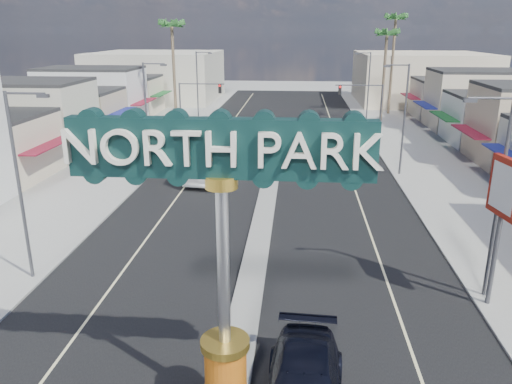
% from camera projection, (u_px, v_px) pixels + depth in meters
% --- Properties ---
extents(ground, '(160.00, 160.00, 0.00)m').
position_uv_depth(ground, '(272.00, 172.00, 42.35)').
color(ground, gray).
rests_on(ground, ground).
extents(road, '(20.00, 120.00, 0.01)m').
position_uv_depth(road, '(272.00, 172.00, 42.35)').
color(road, black).
rests_on(road, ground).
extents(median_island, '(1.30, 30.00, 0.16)m').
position_uv_depth(median_island, '(257.00, 250.00, 27.16)').
color(median_island, gray).
rests_on(median_island, ground).
extents(sidewalk_left, '(8.00, 120.00, 0.12)m').
position_uv_depth(sidewalk_left, '(112.00, 168.00, 43.43)').
color(sidewalk_left, gray).
rests_on(sidewalk_left, ground).
extents(sidewalk_right, '(8.00, 120.00, 0.12)m').
position_uv_depth(sidewalk_right, '(441.00, 175.00, 41.23)').
color(sidewalk_right, gray).
rests_on(sidewalk_right, ground).
extents(storefront_row_left, '(12.00, 42.00, 6.00)m').
position_uv_depth(storefront_row_left, '(64.00, 110.00, 55.63)').
color(storefront_row_left, beige).
rests_on(storefront_row_left, ground).
extents(storefront_row_right, '(12.00, 42.00, 6.00)m').
position_uv_depth(storefront_row_right, '(509.00, 116.00, 51.86)').
color(storefront_row_right, '#B7B29E').
rests_on(storefront_row_right, ground).
extents(backdrop_far_left, '(20.00, 20.00, 8.00)m').
position_uv_depth(backdrop_far_left, '(158.00, 76.00, 85.49)').
color(backdrop_far_left, '#B7B29E').
rests_on(backdrop_far_left, ground).
extents(backdrop_far_right, '(20.00, 20.00, 8.00)m').
position_uv_depth(backdrop_far_right, '(420.00, 78.00, 82.04)').
color(backdrop_far_right, beige).
rests_on(backdrop_far_right, ground).
extents(gateway_sign, '(8.20, 1.50, 9.15)m').
position_uv_depth(gateway_sign, '(223.00, 238.00, 13.96)').
color(gateway_sign, '#CB590F').
rests_on(gateway_sign, median_island).
extents(traffic_signal_left, '(5.09, 0.45, 6.00)m').
position_uv_depth(traffic_signal_left, '(196.00, 99.00, 55.01)').
color(traffic_signal_left, '#47474C').
rests_on(traffic_signal_left, ground).
extents(traffic_signal_right, '(5.09, 0.45, 6.00)m').
position_uv_depth(traffic_signal_right, '(365.00, 101.00, 53.57)').
color(traffic_signal_right, '#47474C').
rests_on(traffic_signal_right, ground).
extents(streetlight_l_near, '(2.03, 0.22, 9.00)m').
position_uv_depth(streetlight_l_near, '(21.00, 178.00, 22.65)').
color(streetlight_l_near, '#47474C').
rests_on(streetlight_l_near, ground).
extents(streetlight_l_mid, '(2.03, 0.22, 9.00)m').
position_uv_depth(streetlight_l_mid, '(148.00, 111.00, 41.60)').
color(streetlight_l_mid, '#47474C').
rests_on(streetlight_l_mid, ground).
extents(streetlight_l_far, '(2.03, 0.22, 9.00)m').
position_uv_depth(streetlight_l_far, '(199.00, 84.00, 62.45)').
color(streetlight_l_far, '#47474C').
rests_on(streetlight_l_far, ground).
extents(streetlight_r_near, '(2.03, 0.22, 9.00)m').
position_uv_depth(streetlight_r_near, '(496.00, 190.00, 21.01)').
color(streetlight_r_near, '#47474C').
rests_on(streetlight_r_near, ground).
extents(streetlight_r_mid, '(2.03, 0.22, 9.00)m').
position_uv_depth(streetlight_r_mid, '(403.00, 114.00, 39.97)').
color(streetlight_r_mid, '#47474C').
rests_on(streetlight_r_mid, ground).
extents(streetlight_r_far, '(2.03, 0.22, 9.00)m').
position_uv_depth(streetlight_r_far, '(367.00, 85.00, 60.82)').
color(streetlight_r_far, '#47474C').
rests_on(streetlight_r_far, ground).
extents(palm_left_far, '(2.60, 2.60, 13.10)m').
position_uv_depth(palm_left_far, '(172.00, 30.00, 58.77)').
color(palm_left_far, brown).
rests_on(palm_left_far, ground).
extents(palm_right_mid, '(2.60, 2.60, 12.10)m').
position_uv_depth(palm_right_mid, '(387.00, 38.00, 62.70)').
color(palm_right_mid, brown).
rests_on(palm_right_mid, ground).
extents(palm_right_far, '(2.60, 2.60, 14.10)m').
position_uv_depth(palm_right_far, '(396.00, 23.00, 67.67)').
color(palm_right_far, brown).
rests_on(palm_right_far, ground).
extents(car_parked_left, '(2.09, 4.44, 1.47)m').
position_uv_depth(car_parked_left, '(177.00, 158.00, 43.89)').
color(car_parked_left, '#5A5A5E').
rests_on(car_parked_left, ground).
extents(car_parked_right, '(2.47, 5.45, 1.74)m').
position_uv_depth(car_parked_right, '(354.00, 144.00, 48.93)').
color(car_parked_right, silver).
rests_on(car_parked_right, ground).
extents(city_bus, '(4.17, 11.96, 3.26)m').
position_uv_depth(city_bus, '(221.00, 153.00, 41.94)').
color(city_bus, white).
rests_on(city_bus, ground).
extents(bank_pylon_sign, '(0.60, 2.05, 6.50)m').
position_uv_depth(bank_pylon_sign, '(504.00, 196.00, 20.31)').
color(bank_pylon_sign, '#47474C').
rests_on(bank_pylon_sign, sidewalk_right).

